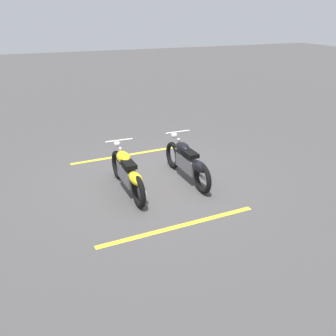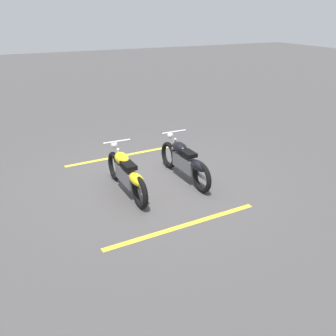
# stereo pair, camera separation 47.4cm
# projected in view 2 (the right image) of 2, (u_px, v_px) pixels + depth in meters

# --- Properties ---
(ground_plane) EXTENTS (60.00, 60.00, 0.00)m
(ground_plane) POSITION_uv_depth(u_px,v_px,m) (151.00, 181.00, 8.93)
(ground_plane) COLOR #474444
(motorcycle_bright_foreground) EXTENTS (2.23, 0.62, 1.04)m
(motorcycle_bright_foreground) POSITION_uv_depth(u_px,v_px,m) (127.00, 174.00, 8.14)
(motorcycle_bright_foreground) COLOR black
(motorcycle_bright_foreground) RESTS_ON ground
(motorcycle_dark_foreground) EXTENTS (2.23, 0.62, 1.04)m
(motorcycle_dark_foreground) POSITION_uv_depth(u_px,v_px,m) (186.00, 161.00, 8.80)
(motorcycle_dark_foreground) COLOR black
(motorcycle_dark_foreground) RESTS_ON ground
(parking_stripe_near) EXTENTS (0.31, 3.20, 0.01)m
(parking_stripe_near) POSITION_uv_depth(u_px,v_px,m) (123.00, 156.00, 10.43)
(parking_stripe_near) COLOR yellow
(parking_stripe_near) RESTS_ON ground
(parking_stripe_mid) EXTENTS (0.31, 3.20, 0.01)m
(parking_stripe_mid) POSITION_uv_depth(u_px,v_px,m) (184.00, 226.00, 7.07)
(parking_stripe_mid) COLOR yellow
(parking_stripe_mid) RESTS_ON ground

